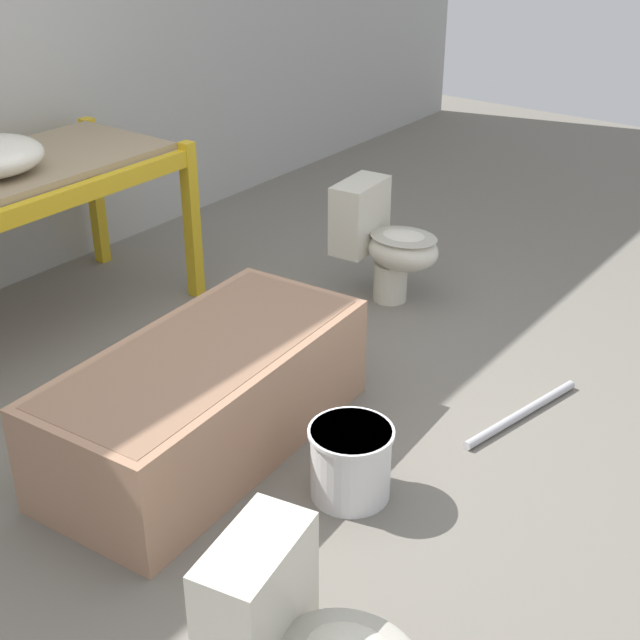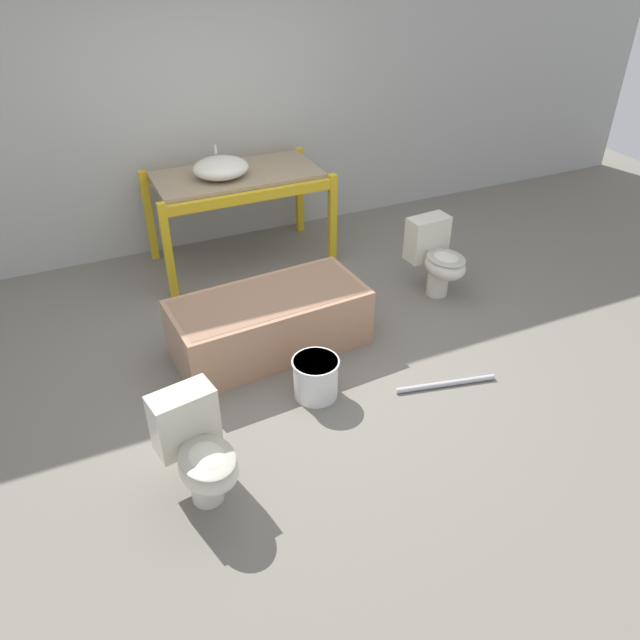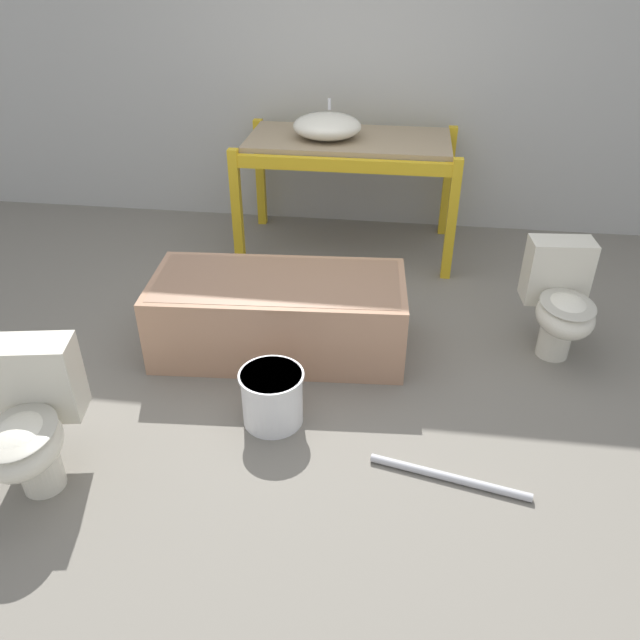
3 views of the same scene
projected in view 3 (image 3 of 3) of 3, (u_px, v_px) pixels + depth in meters
ground_plane at (309, 352)px, 3.87m from camera, size 12.00×12.00×0.00m
warehouse_wall_rear at (349, 25)px, 4.81m from camera, size 10.80×0.08×3.20m
shelving_rack at (348, 155)px, 4.73m from camera, size 1.65×0.88×0.91m
sink_basin at (327, 126)px, 4.58m from camera, size 0.50×0.46×0.26m
bathtub_main at (279, 310)px, 3.77m from camera, size 1.55×0.78×0.48m
toilet_near at (561, 299)px, 3.71m from camera, size 0.40×0.61×0.67m
toilet_far at (31, 419)px, 2.80m from camera, size 0.45×0.64×0.67m
bucket_white at (272, 396)px, 3.25m from camera, size 0.34×0.34×0.31m
loose_pipe at (449, 477)px, 2.96m from camera, size 0.76×0.20×0.04m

